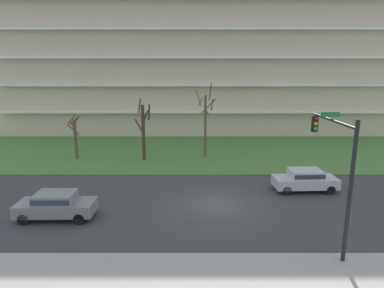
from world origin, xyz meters
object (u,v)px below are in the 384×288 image
Objects in this scene: traffic_signal_mast at (335,158)px; tree_far_left at (74,136)px; sedan_gray_near_left at (55,204)px; tree_center at (205,121)px; tree_left at (142,130)px; sedan_silver_center_left at (304,179)px.

tree_far_left is at bearing 138.16° from traffic_signal_mast.
tree_center is at bearing 55.47° from sedan_gray_near_left.
sedan_gray_near_left is (-9.20, -13.93, -2.81)m from tree_center.
tree_far_left is 0.66× the size of traffic_signal_mast.
tree_left is 0.80× the size of tree_center.
sedan_gray_near_left is (3.34, -13.11, -1.43)m from tree_far_left.
tree_far_left is at bearing -26.60° from sedan_silver_center_left.
tree_center reaches higher than tree_left.
tree_left is at bearing 125.70° from traffic_signal_mast.
traffic_signal_mast is at bearing -54.30° from tree_left.
tree_far_left is 0.96× the size of sedan_silver_center_left.
tree_left is 15.29m from sedan_silver_center_left.
sedan_silver_center_left is at bearing 14.69° from sedan_gray_near_left.
tree_far_left is 12.64m from tree_center.
sedan_gray_near_left is 15.33m from traffic_signal_mast.
tree_left is (6.62, -0.30, 0.68)m from tree_far_left.
traffic_signal_mast is at bearing -12.55° from sedan_gray_near_left.
sedan_silver_center_left is (19.29, -8.61, -1.43)m from tree_far_left.
tree_left is 13.38m from sedan_gray_near_left.
traffic_signal_mast is (11.33, -15.77, 1.44)m from tree_left.
tree_far_left reaches higher than sedan_gray_near_left.
tree_center is 1.13× the size of traffic_signal_mast.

